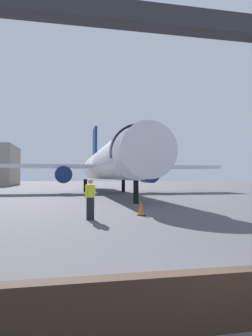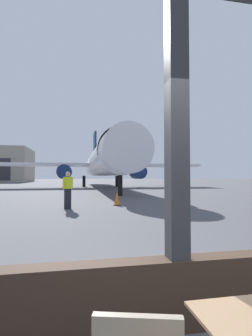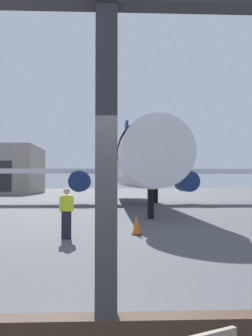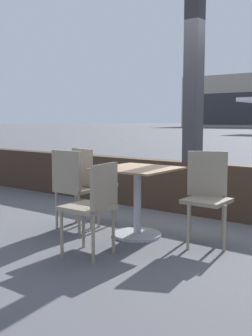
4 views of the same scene
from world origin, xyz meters
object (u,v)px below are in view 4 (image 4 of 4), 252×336
object	(u,v)px
dining_table	(137,197)
cafe_chair_aisle_left	(207,190)
cafe_chair_window_left	(72,183)
cafe_chair_window_right	(89,179)
cafe_chair_aisle_right	(95,201)

from	to	relation	value
dining_table	cafe_chair_aisle_left	world-z (taller)	cafe_chair_aisle_left
cafe_chair_aisle_left	cafe_chair_window_left	bearing A→B (deg)	-161.85
dining_table	cafe_chair_window_right	bearing A→B (deg)	174.49
cafe_chair_window_right	dining_table	bearing A→B (deg)	-5.51
cafe_chair_window_right	cafe_chair_aisle_left	distance (m)	1.46
cafe_chair_aisle_left	cafe_chair_aisle_right	distance (m)	1.18
cafe_chair_window_left	cafe_chair_aisle_left	bearing A→B (deg)	18.15
dining_table	cafe_chair_aisle_left	bearing A→B (deg)	18.34
dining_table	cafe_chair_aisle_right	bearing A→B (deg)	-84.21
cafe_chair_aisle_right	cafe_chair_window_right	bearing A→B (deg)	134.60
dining_table	cafe_chair_window_right	distance (m)	0.77
cafe_chair_window_left	cafe_chair_window_right	xyz separation A→B (m)	(-0.02, 0.31, 0.01)
cafe_chair_window_left	cafe_chair_window_right	distance (m)	0.31
cafe_chair_window_left	cafe_chair_window_right	world-z (taller)	cafe_chair_window_right
dining_table	cafe_chair_aisle_right	size ratio (longest dim) A/B	0.89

